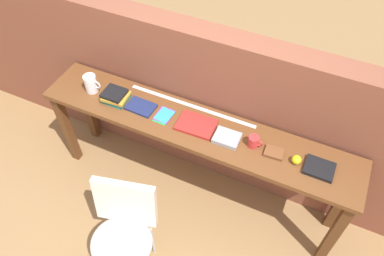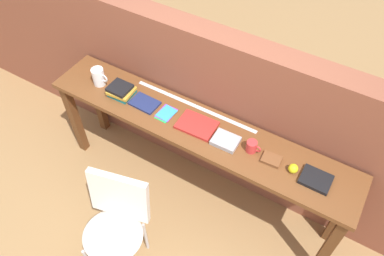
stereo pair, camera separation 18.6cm
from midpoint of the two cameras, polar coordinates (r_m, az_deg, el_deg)
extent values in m
plane|color=#9E7547|center=(3.37, -3.47, -13.06)|extent=(40.00, 40.00, 0.00)
cube|color=brown|center=(3.09, 1.32, 3.01)|extent=(6.00, 0.20, 1.48)
cube|color=brown|center=(2.80, -1.47, 0.10)|extent=(2.50, 0.44, 0.04)
cube|color=#5B341A|center=(3.58, -19.92, -0.17)|extent=(0.07, 0.07, 0.84)
cube|color=#5B341A|center=(2.97, 19.11, -15.05)|extent=(0.07, 0.07, 0.84)
cube|color=#5B341A|center=(3.72, -16.97, 3.23)|extent=(0.07, 0.07, 0.84)
cube|color=#5B341A|center=(3.14, 20.33, -10.11)|extent=(0.07, 0.07, 0.84)
ellipsoid|color=silver|center=(2.82, -12.65, -16.79)|extent=(0.53, 0.51, 0.08)
cube|color=silver|center=(2.68, -12.15, -11.12)|extent=(0.45, 0.21, 0.40)
cylinder|color=#B2B2B7|center=(3.14, -13.79, -15.36)|extent=(0.02, 0.02, 0.41)
cylinder|color=#B2B2B7|center=(3.06, -7.83, -16.76)|extent=(0.02, 0.02, 0.41)
cylinder|color=white|center=(3.12, -16.84, 6.45)|extent=(0.10, 0.10, 0.15)
cone|color=white|center=(3.05, -17.53, 7.28)|extent=(0.04, 0.03, 0.04)
torus|color=white|center=(3.08, -16.02, 6.30)|extent=(0.07, 0.01, 0.07)
cube|color=#19757A|center=(3.03, -13.17, 4.39)|extent=(0.18, 0.17, 0.03)
cube|color=gold|center=(3.01, -13.28, 4.68)|extent=(0.20, 0.18, 0.02)
cube|color=black|center=(3.00, -13.55, 5.09)|extent=(0.17, 0.16, 0.03)
cube|color=navy|center=(2.94, -9.60, 3.13)|extent=(0.22, 0.16, 0.02)
cube|color=green|center=(2.86, -6.23, 1.72)|extent=(0.11, 0.16, 0.00)
cube|color=purple|center=(2.86, -6.14, 1.91)|extent=(0.12, 0.15, 0.00)
cube|color=#3399D8|center=(2.86, -6.11, 1.90)|extent=(0.13, 0.15, 0.00)
cube|color=red|center=(2.77, -1.27, 0.44)|extent=(0.29, 0.21, 0.02)
cube|color=#9E9EA3|center=(2.69, 3.36, -1.60)|extent=(0.19, 0.15, 0.03)
cylinder|color=red|center=(2.65, 7.35, -2.11)|extent=(0.08, 0.08, 0.09)
torus|color=red|center=(2.64, 8.24, -2.42)|extent=(0.06, 0.01, 0.06)
cube|color=brown|center=(2.65, 10.42, -3.79)|extent=(0.14, 0.11, 0.02)
sphere|color=yellow|center=(2.62, 13.68, -4.80)|extent=(0.07, 0.07, 0.07)
cube|color=black|center=(2.64, 16.92, -5.99)|extent=(0.20, 0.16, 0.03)
cube|color=silver|center=(2.92, -1.91, 3.34)|extent=(1.06, 0.03, 0.00)
camera|label=1|loc=(0.09, -91.95, -2.28)|focal=35.00mm
camera|label=2|loc=(0.09, 88.05, 2.28)|focal=35.00mm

